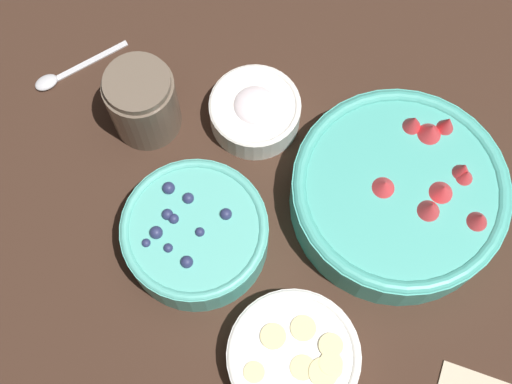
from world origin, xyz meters
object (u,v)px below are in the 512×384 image
bowl_cream (255,110)px  jar_chocolate (143,103)px  bowl_strawberries (400,192)px  bowl_blueberries (195,234)px  bowl_bananas (294,357)px

bowl_cream → jar_chocolate: 0.14m
bowl_strawberries → bowl_blueberries: (-0.25, -0.06, -0.00)m
bowl_strawberries → jar_chocolate: bearing=161.7°
bowl_blueberries → bowl_cream: bearing=69.0°
bowl_cream → jar_chocolate: (-0.14, -0.01, 0.02)m
bowl_strawberries → bowl_bananas: 0.24m
bowl_strawberries → jar_chocolate: size_ratio=2.50×
bowl_bananas → jar_chocolate: jar_chocolate is taller
bowl_blueberries → jar_chocolate: jar_chocolate is taller
bowl_bananas → jar_chocolate: size_ratio=1.44×
bowl_cream → bowl_bananas: bearing=-80.2°
bowl_strawberries → bowl_cream: size_ratio=2.23×
bowl_bananas → bowl_cream: size_ratio=1.29×
bowl_cream → bowl_blueberries: bearing=-111.0°
bowl_strawberries → bowl_cream: (-0.18, 0.11, -0.01)m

